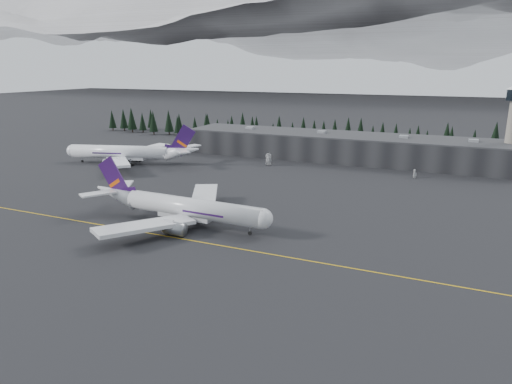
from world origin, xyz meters
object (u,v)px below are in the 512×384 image
at_px(gse_vehicle_b, 415,177).
at_px(jet_main, 178,206).
at_px(terminal, 340,147).
at_px(jet_parked, 131,152).
at_px(gse_vehicle_a, 269,164).

bearing_deg(gse_vehicle_b, jet_main, -55.31).
height_order(terminal, jet_parked, jet_parked).
xyz_separation_m(jet_main, gse_vehicle_a, (-6.68, 87.11, -4.33)).
bearing_deg(jet_main, jet_parked, 138.68).
xyz_separation_m(terminal, jet_parked, (-88.61, -52.17, -0.81)).
height_order(jet_main, gse_vehicle_a, jet_main).
distance_m(terminal, gse_vehicle_b, 47.97).
distance_m(terminal, gse_vehicle_a, 39.96).
height_order(jet_parked, gse_vehicle_a, jet_parked).
bearing_deg(jet_parked, gse_vehicle_a, -175.52).
distance_m(jet_parked, gse_vehicle_a, 65.99).
distance_m(jet_parked, gse_vehicle_b, 129.61).
bearing_deg(gse_vehicle_b, gse_vehicle_a, -110.63).
bearing_deg(gse_vehicle_a, jet_main, -80.00).
bearing_deg(jet_main, terminal, 81.82).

